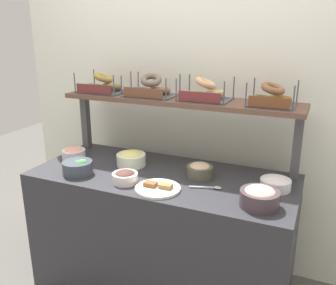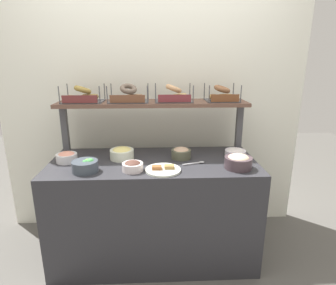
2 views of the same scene
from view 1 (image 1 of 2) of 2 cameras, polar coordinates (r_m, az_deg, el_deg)
name	(u,v)px [view 1 (image 1 of 2)]	position (r m, az deg, el deg)	size (l,w,h in m)	color
back_wall	(194,102)	(2.64, 4.05, 6.28)	(2.82, 0.06, 2.40)	white
deli_counter	(162,235)	(2.45, -0.87, -14.26)	(1.62, 0.70, 0.85)	#2D2D33
shelf_riser_left	(86,121)	(2.78, -12.76, 3.28)	(0.05, 0.05, 0.40)	#4C4C51
shelf_riser_right	(297,146)	(2.26, 19.58, -0.58)	(0.05, 0.05, 0.40)	#4C4C51
upper_shelf	(179,100)	(2.37, 1.77, 6.62)	(1.58, 0.32, 0.03)	brown
bowl_tuna_salad	(260,197)	(1.91, 14.16, -8.24)	(0.20, 0.20, 0.11)	#48383E
bowl_chocolate_spread	(125,177)	(2.14, -6.75, -5.34)	(0.15, 0.15, 0.07)	white
bowl_hummus	(200,170)	(2.20, 4.98, -4.34)	(0.16, 0.16, 0.09)	#51533F
bowl_egg_salad	(131,158)	(2.39, -5.80, -2.48)	(0.19, 0.19, 0.10)	white
bowl_veggie_mix	(78,167)	(2.32, -13.91, -3.75)	(0.18, 0.18, 0.10)	#404953
bowl_cream_cheese	(276,183)	(2.13, 16.50, -6.12)	(0.17, 0.17, 0.07)	white
bowl_lox_spread	(74,153)	(2.58, -14.56, -1.63)	(0.16, 0.16, 0.08)	silver
serving_plate_white	(158,188)	(2.04, -1.61, -7.15)	(0.26, 0.26, 0.04)	white
serving_spoon_near_plate	(210,187)	(2.07, 6.67, -7.01)	(0.18, 0.07, 0.01)	#B7B7BC
bagel_basket_everything	(103,85)	(2.61, -10.15, 8.80)	(0.32, 0.25, 0.14)	#4C4C51
bagel_basket_poppy	(151,89)	(2.43, -2.73, 8.39)	(0.33, 0.25, 0.15)	#4C4C51
bagel_basket_plain	(205,93)	(2.30, 5.81, 7.78)	(0.31, 0.25, 0.15)	#4C4C51
bagel_basket_cinnamon_raisin	(272,98)	(2.21, 15.94, 6.77)	(0.27, 0.25, 0.14)	#4C4C51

